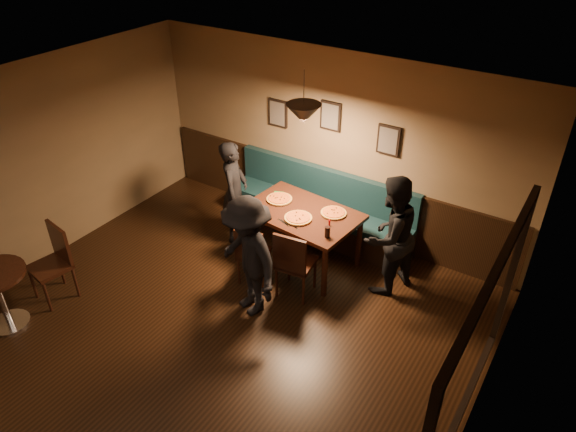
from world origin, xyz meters
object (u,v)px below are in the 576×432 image
object	(u,v)px
booth_bench	(318,206)
diner_right	(390,236)
soda_glass	(327,232)
dining_table	(301,237)
cafe_chair_far	(49,266)
chair_near_right	(296,261)
diner_front	(248,257)
tabasco_bottle	(329,222)
chair_near_left	(254,252)
diner_left	(235,192)
cafe_table	(1,299)

from	to	relation	value
booth_bench	diner_right	xyz separation A→B (m)	(1.41, -0.62, 0.34)
diner_right	soda_glass	distance (m)	0.80
booth_bench	soda_glass	size ratio (longest dim) A/B	19.76
dining_table	cafe_chair_far	xyz separation A→B (m)	(-2.30, -2.43, 0.10)
chair_near_right	soda_glass	bearing A→B (deg)	38.16
booth_bench	cafe_chair_far	world-z (taller)	cafe_chair_far
diner_front	chair_near_right	bearing A→B (deg)	84.72
booth_bench	tabasco_bottle	bearing A→B (deg)	-52.41
chair_near_left	diner_right	world-z (taller)	diner_right
chair_near_right	soda_glass	xyz separation A→B (m)	(0.28, 0.29, 0.40)
chair_near_right	cafe_chair_far	world-z (taller)	cafe_chair_far
booth_bench	diner_front	bearing A→B (deg)	-85.95
diner_front	soda_glass	xyz separation A→B (m)	(0.60, 0.88, 0.09)
diner_left	diner_right	distance (m)	2.41
tabasco_bottle	chair_near_right	bearing A→B (deg)	-108.73
chair_near_left	cafe_table	size ratio (longest dim) A/B	1.11
cafe_table	cafe_chair_far	bearing A→B (deg)	84.00
soda_glass	diner_front	bearing A→B (deg)	-124.37
cafe_table	cafe_chair_far	distance (m)	0.67
booth_bench	diner_right	bearing A→B (deg)	-23.88
tabasco_bottle	cafe_chair_far	world-z (taller)	cafe_chair_far
diner_right	tabasco_bottle	bearing A→B (deg)	-53.18
chair_near_left	soda_glass	xyz separation A→B (m)	(0.91, 0.36, 0.46)
chair_near_left	cafe_chair_far	xyz separation A→B (m)	(-1.97, -1.73, 0.07)
dining_table	tabasco_bottle	xyz separation A→B (m)	(0.48, -0.09, 0.47)
chair_near_right	diner_left	distance (m)	1.60
diner_right	chair_near_right	bearing A→B (deg)	-30.31
dining_table	diner_front	world-z (taller)	diner_front
dining_table	cafe_chair_far	bearing A→B (deg)	-127.81
diner_left	soda_glass	world-z (taller)	diner_left
dining_table	tabasco_bottle	bearing A→B (deg)	-5.50
diner_left	cafe_chair_far	world-z (taller)	diner_left
diner_right	cafe_chair_far	world-z (taller)	diner_right
chair_near_left	soda_glass	distance (m)	1.08
chair_near_left	cafe_chair_far	size ratio (longest dim) A/B	0.87
chair_near_left	chair_near_right	distance (m)	0.63
cafe_table	diner_front	bearing A→B (deg)	38.42
dining_table	tabasco_bottle	world-z (taller)	tabasco_bottle
chair_near_left	cafe_chair_far	bearing A→B (deg)	-155.59
cafe_chair_far	booth_bench	bearing A→B (deg)	-114.69
booth_bench	diner_left	size ratio (longest dim) A/B	1.89
diner_left	cafe_table	bearing A→B (deg)	135.27
chair_near_right	diner_front	size ratio (longest dim) A/B	0.62
dining_table	chair_near_left	size ratio (longest dim) A/B	1.74
diner_front	cafe_chair_far	distance (m)	2.60
diner_right	cafe_chair_far	size ratio (longest dim) A/B	1.63
chair_near_right	cafe_table	xyz separation A→B (m)	(-2.67, -2.45, -0.10)
cafe_table	cafe_chair_far	size ratio (longest dim) A/B	0.78
diner_left	tabasco_bottle	xyz separation A→B (m)	(1.63, -0.07, 0.09)
diner_left	diner_right	world-z (taller)	diner_right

